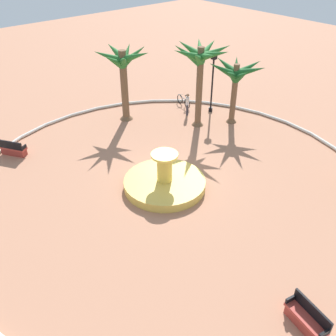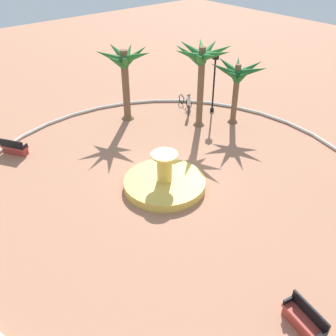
# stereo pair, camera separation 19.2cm
# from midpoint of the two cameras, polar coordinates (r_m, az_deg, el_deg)

# --- Properties ---
(ground_plane) EXTENTS (80.00, 80.00, 0.00)m
(ground_plane) POSITION_cam_midpoint_polar(r_m,az_deg,el_deg) (19.97, -0.06, -2.20)
(ground_plane) COLOR tan
(plaza_curb) EXTENTS (21.44, 21.44, 0.20)m
(plaza_curb) POSITION_cam_midpoint_polar(r_m,az_deg,el_deg) (19.91, -0.06, -1.96)
(plaza_curb) COLOR silver
(plaza_curb) RESTS_ON ground
(fountain) EXTENTS (4.25, 4.25, 2.02)m
(fountain) POSITION_cam_midpoint_polar(r_m,az_deg,el_deg) (19.46, -0.80, -2.19)
(fountain) COLOR gold
(fountain) RESTS_ON ground
(palm_tree_near_fountain) EXTENTS (3.90, 3.84, 5.54)m
(palm_tree_near_fountain) POSITION_cam_midpoint_polar(r_m,az_deg,el_deg) (24.13, 4.71, 15.91)
(palm_tree_near_fountain) COLOR brown
(palm_tree_near_fountain) RESTS_ON ground
(palm_tree_by_curb) EXTENTS (3.70, 3.68, 4.32)m
(palm_tree_by_curb) POSITION_cam_midpoint_polar(r_m,az_deg,el_deg) (25.21, 10.08, 13.64)
(palm_tree_by_curb) COLOR brown
(palm_tree_by_curb) RESTS_ON ground
(palm_tree_mid_plaza) EXTENTS (3.67, 3.60, 5.06)m
(palm_tree_mid_plaza) POSITION_cam_midpoint_polar(r_m,az_deg,el_deg) (25.33, -7.06, 15.00)
(palm_tree_mid_plaza) COLOR brown
(palm_tree_mid_plaza) RESTS_ON ground
(bench_east) EXTENTS (1.67, 0.83, 1.00)m
(bench_east) POSITION_cam_midpoint_polar(r_m,az_deg,el_deg) (14.46, 19.86, -20.89)
(bench_east) COLOR #B73D33
(bench_east) RESTS_ON ground
(bench_west) EXTENTS (1.62, 1.27, 1.00)m
(bench_west) POSITION_cam_midpoint_polar(r_m,az_deg,el_deg) (24.00, -22.66, 2.60)
(bench_west) COLOR #B73D33
(bench_west) RESTS_ON ground
(lamppost) EXTENTS (0.32, 0.32, 4.42)m
(lamppost) POSITION_cam_midpoint_polar(r_m,az_deg,el_deg) (26.85, 6.60, 13.57)
(lamppost) COLOR black
(lamppost) RESTS_ON ground
(bicycle_red_frame) EXTENTS (1.70, 0.48, 0.94)m
(bicycle_red_frame) POSITION_cam_midpoint_polar(r_m,az_deg,el_deg) (28.43, 2.18, 10.15)
(bicycle_red_frame) COLOR black
(bicycle_red_frame) RESTS_ON ground
(person_cyclist_helmet) EXTENTS (0.37, 0.43, 1.60)m
(person_cyclist_helmet) POSITION_cam_midpoint_polar(r_m,az_deg,el_deg) (26.83, 2.77, 9.83)
(person_cyclist_helmet) COLOR #33333D
(person_cyclist_helmet) RESTS_ON ground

